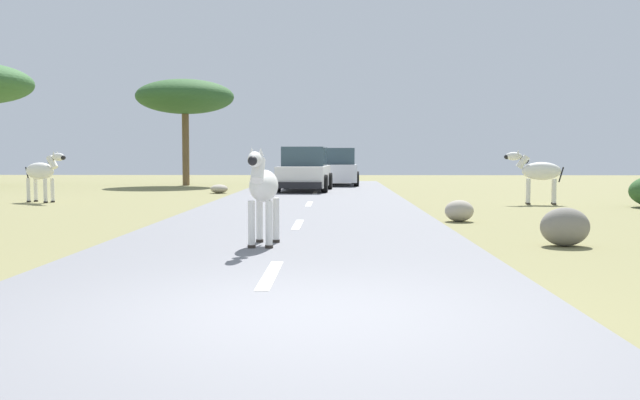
% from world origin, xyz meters
% --- Properties ---
extents(ground_plane, '(90.00, 90.00, 0.00)m').
position_xyz_m(ground_plane, '(0.00, 0.00, 0.00)').
color(ground_plane, olive).
extents(road, '(6.00, 64.00, 0.05)m').
position_xyz_m(road, '(-0.32, 0.00, 0.03)').
color(road, slate).
rests_on(road, ground_plane).
extents(lane_markings, '(0.16, 56.00, 0.01)m').
position_xyz_m(lane_markings, '(-0.32, -1.00, 0.05)').
color(lane_markings, silver).
rests_on(lane_markings, road).
extents(zebra_0, '(0.50, 1.63, 1.54)m').
position_xyz_m(zebra_0, '(-0.68, 4.65, 0.97)').
color(zebra_0, silver).
rests_on(zebra_0, road).
extents(zebra_2, '(1.59, 0.95, 1.60)m').
position_xyz_m(zebra_2, '(-8.64, 15.25, 0.95)').
color(zebra_2, silver).
rests_on(zebra_2, ground_plane).
extents(zebra_3, '(1.71, 0.66, 1.63)m').
position_xyz_m(zebra_3, '(6.47, 14.77, 0.97)').
color(zebra_3, silver).
rests_on(zebra_3, ground_plane).
extents(car_0, '(2.21, 4.43, 1.74)m').
position_xyz_m(car_0, '(-0.79, 21.61, 0.85)').
color(car_0, white).
rests_on(car_0, road).
extents(car_1, '(2.07, 4.37, 1.74)m').
position_xyz_m(car_1, '(0.46, 26.83, 0.85)').
color(car_1, silver).
rests_on(car_1, road).
extents(tree_3, '(4.67, 4.67, 5.07)m').
position_xyz_m(tree_3, '(-6.79, 27.42, 4.23)').
color(tree_3, brown).
rests_on(tree_3, ground_plane).
extents(rock_0, '(0.63, 0.59, 0.48)m').
position_xyz_m(rock_0, '(3.17, 9.25, 0.24)').
color(rock_0, '#A89E8C').
rests_on(rock_0, ground_plane).
extents(rock_1, '(0.79, 0.59, 0.62)m').
position_xyz_m(rock_1, '(4.14, 5.11, 0.31)').
color(rock_1, gray).
rests_on(rock_1, ground_plane).
extents(rock_2, '(0.66, 0.71, 0.34)m').
position_xyz_m(rock_2, '(-4.04, 20.59, 0.17)').
color(rock_2, '#A89E8C').
rests_on(rock_2, ground_plane).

